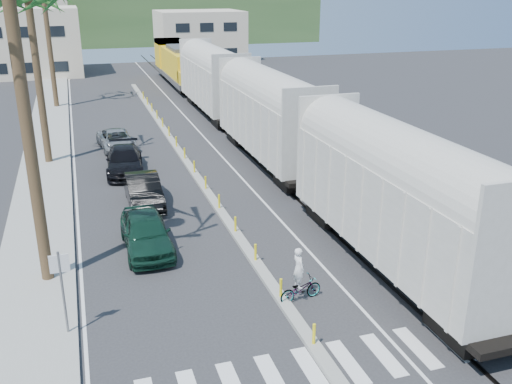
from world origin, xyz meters
The scene contains 15 objects.
ground centered at (0.00, 0.00, 0.00)m, with size 140.00×140.00×0.00m, color #28282B.
sidewalk centered at (-8.50, 25.00, 0.07)m, with size 3.00×90.00×0.15m, color gray.
rails centered at (5.00, 28.00, 0.03)m, with size 1.56×100.00×0.06m.
median centered at (0.00, 19.96, 0.09)m, with size 0.45×60.00×0.85m.
crosswalk centered at (0.00, -2.00, 0.01)m, with size 14.00×2.20×0.01m, color silver.
lane_markings centered at (-2.15, 25.00, 0.00)m, with size 9.42×90.00×0.01m.
freight_train centered at (5.00, 23.68, 2.91)m, with size 3.00×60.94×5.85m.
street_sign centered at (-7.30, 2.00, 1.97)m, with size 0.60×0.08×3.00m.
buildings centered at (-6.41, 71.66, 4.36)m, with size 38.00×27.00×10.00m.
hillside centered at (0.00, 100.00, 6.00)m, with size 80.00×20.00×12.00m, color #385628.
car_lead centered at (-4.03, 7.60, 0.82)m, with size 1.97×4.81×1.63m, color #113324.
car_second centered at (-3.48, 12.91, 0.78)m, with size 1.66×4.73×1.56m, color black.
car_third centered at (-3.89, 18.66, 0.75)m, with size 2.53×5.34×1.50m, color black.
car_rear centered at (-3.92, 24.13, 0.65)m, with size 2.61×4.85×1.29m, color #97999B.
cyclist centered at (0.64, 1.78, 0.65)m, with size 1.19×1.88×2.08m.
Camera 1 is at (-6.29, -14.81, 10.72)m, focal length 40.00 mm.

